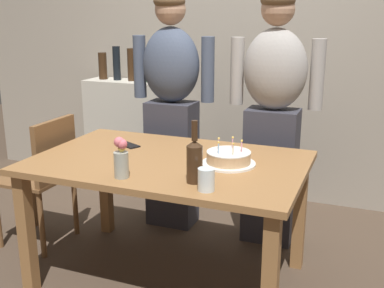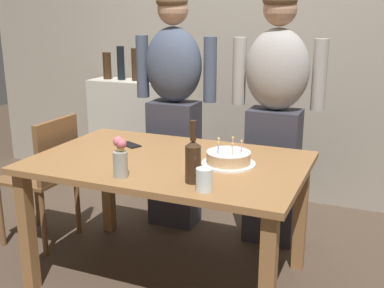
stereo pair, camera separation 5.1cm
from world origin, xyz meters
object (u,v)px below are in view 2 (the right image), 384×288
at_px(person_man_bearded, 174,108).
at_px(person_woman_cardigan, 275,117).
at_px(dining_chair, 47,170).
at_px(cell_phone, 130,145).
at_px(wine_bottle, 193,160).
at_px(flower_vase, 120,158).
at_px(water_glass_near, 204,180).
at_px(birthday_cake, 228,159).

distance_m(person_man_bearded, person_woman_cardigan, 0.73).
bearing_deg(dining_chair, cell_phone, 95.59).
relative_size(wine_bottle, flower_vase, 1.47).
height_order(wine_bottle, dining_chair, wine_bottle).
relative_size(water_glass_near, person_man_bearded, 0.06).
xyz_separation_m(cell_phone, dining_chair, (-0.61, -0.06, -0.23)).
height_order(flower_vase, person_woman_cardigan, person_woman_cardigan).
bearing_deg(dining_chair, water_glass_near, 70.17).
height_order(water_glass_near, cell_phone, water_glass_near).
xyz_separation_m(birthday_cake, wine_bottle, (-0.07, -0.32, 0.08)).
bearing_deg(person_woman_cardigan, person_man_bearded, 0.00).
bearing_deg(flower_vase, water_glass_near, -1.64).
bearing_deg(water_glass_near, flower_vase, 178.36).
xyz_separation_m(cell_phone, flower_vase, (0.25, -0.52, 0.10)).
xyz_separation_m(cell_phone, person_man_bearded, (0.04, 0.56, 0.13)).
distance_m(wine_bottle, dining_chair, 1.32).
relative_size(wine_bottle, person_woman_cardigan, 0.18).
bearing_deg(cell_phone, water_glass_near, -11.25).
relative_size(person_woman_cardigan, dining_chair, 1.90).
bearing_deg(wine_bottle, birthday_cake, 77.39).
height_order(cell_phone, person_woman_cardigan, person_woman_cardigan).
distance_m(water_glass_near, cell_phone, 0.88).
bearing_deg(birthday_cake, flower_vase, -138.02).
bearing_deg(cell_phone, person_woman_cardigan, 62.05).
distance_m(water_glass_near, wine_bottle, 0.13).
xyz_separation_m(water_glass_near, wine_bottle, (-0.09, 0.08, 0.06)).
bearing_deg(cell_phone, birthday_cake, 15.26).
distance_m(water_glass_near, dining_chair, 1.41).
xyz_separation_m(birthday_cake, dining_chair, (-1.29, 0.07, -0.26)).
distance_m(birthday_cake, person_woman_cardigan, 0.70).
relative_size(birthday_cake, person_man_bearded, 0.18).
height_order(cell_phone, dining_chair, dining_chair).
bearing_deg(person_man_bearded, cell_phone, 85.86).
bearing_deg(cell_phone, person_man_bearded, 111.89).
distance_m(birthday_cake, flower_vase, 0.58).
height_order(birthday_cake, flower_vase, flower_vase).
bearing_deg(wine_bottle, dining_chair, 162.22).
relative_size(cell_phone, dining_chair, 0.17).
relative_size(birthday_cake, cell_phone, 2.03).
bearing_deg(person_woman_cardigan, cell_phone, 36.03).
bearing_deg(person_man_bearded, person_woman_cardigan, -180.00).
bearing_deg(wine_bottle, water_glass_near, -42.21).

